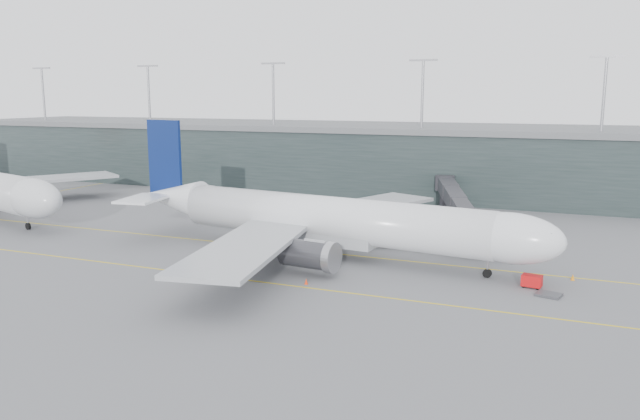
% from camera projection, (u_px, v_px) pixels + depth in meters
% --- Properties ---
extents(ground, '(320.00, 320.00, 0.00)m').
position_uv_depth(ground, '(313.00, 244.00, 93.48)').
color(ground, slate).
rests_on(ground, ground).
extents(taxiline_a, '(160.00, 0.25, 0.02)m').
position_uv_depth(taxiline_a, '(302.00, 250.00, 89.84)').
color(taxiline_a, gold).
rests_on(taxiline_a, ground).
extents(taxiline_b, '(160.00, 0.25, 0.02)m').
position_uv_depth(taxiline_b, '(249.00, 280.00, 75.26)').
color(taxiline_b, gold).
rests_on(taxiline_b, ground).
extents(taxiline_lead_main, '(0.25, 60.00, 0.02)m').
position_uv_depth(taxiline_lead_main, '(383.00, 222.00, 109.84)').
color(taxiline_lead_main, gold).
rests_on(taxiline_lead_main, ground).
extents(taxiline_lead_adj, '(0.25, 60.00, 0.02)m').
position_uv_depth(taxiline_lead_adj, '(39.00, 195.00, 139.48)').
color(taxiline_lead_adj, gold).
rests_on(taxiline_lead_adj, ground).
extents(terminal, '(240.00, 36.00, 29.00)m').
position_uv_depth(terminal, '(409.00, 158.00, 144.92)').
color(terminal, '#1F2A2A').
rests_on(terminal, ground).
extents(main_aircraft, '(64.90, 60.57, 18.20)m').
position_uv_depth(main_aircraft, '(327.00, 219.00, 86.15)').
color(main_aircraft, silver).
rests_on(main_aircraft, ground).
extents(jet_bridge, '(14.26, 44.08, 6.34)m').
position_uv_depth(jet_bridge, '(464.00, 198.00, 106.36)').
color(jet_bridge, '#2A2A2F').
rests_on(jet_bridge, ground).
extents(gse_cart, '(2.41, 1.72, 1.52)m').
position_uv_depth(gse_cart, '(532.00, 281.00, 72.28)').
color(gse_cart, red).
rests_on(gse_cart, ground).
extents(baggage_dolly, '(3.06, 2.67, 0.26)m').
position_uv_depth(baggage_dolly, '(549.00, 295.00, 69.43)').
color(baggage_dolly, '#393A3E').
rests_on(baggage_dolly, ground).
extents(uld_a, '(2.25, 1.81, 2.02)m').
position_uv_depth(uld_a, '(307.00, 222.00, 104.21)').
color(uld_a, '#35353A').
rests_on(uld_a, ground).
extents(uld_b, '(2.24, 1.80, 2.02)m').
position_uv_depth(uld_b, '(336.00, 221.00, 105.04)').
color(uld_b, '#35353A').
rests_on(uld_b, ground).
extents(uld_c, '(2.36, 2.03, 1.90)m').
position_uv_depth(uld_c, '(333.00, 225.00, 102.43)').
color(uld_c, '#35353A').
rests_on(uld_c, ground).
extents(cone_nose, '(0.49, 0.49, 0.78)m').
position_uv_depth(cone_nose, '(573.00, 277.00, 75.25)').
color(cone_nose, orange).
rests_on(cone_nose, ground).
extents(cone_wing_stbd, '(0.44, 0.44, 0.70)m').
position_uv_depth(cone_wing_stbd, '(306.00, 281.00, 73.67)').
color(cone_wing_stbd, '#F6370D').
rests_on(cone_wing_stbd, ground).
extents(cone_wing_port, '(0.48, 0.48, 0.77)m').
position_uv_depth(cone_wing_port, '(379.00, 230.00, 101.65)').
color(cone_wing_port, orange).
rests_on(cone_wing_port, ground).
extents(cone_tail, '(0.41, 0.41, 0.66)m').
position_uv_depth(cone_tail, '(233.00, 252.00, 87.64)').
color(cone_tail, '#D34A0B').
rests_on(cone_tail, ground).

